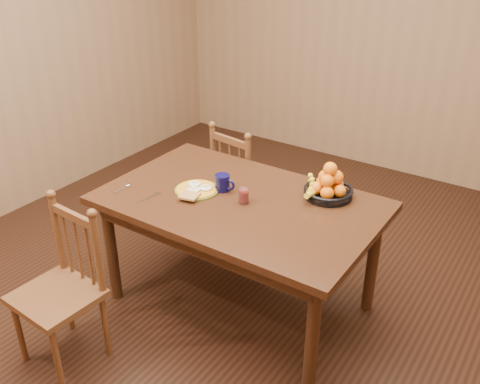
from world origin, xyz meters
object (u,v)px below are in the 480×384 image
Objects in this scene: coffee_mug at (223,183)px; fruit_bowl at (328,187)px; chair_near at (62,290)px; breakfast_plate at (196,190)px; dining_table at (240,212)px; chair_far at (243,184)px.

fruit_bowl is at bearing 26.56° from coffee_mug.
fruit_bowl reaches higher than chair_near.
breakfast_plate is 0.78m from fruit_bowl.
chair_near reaches higher than coffee_mug.
chair_near is 1.59m from fruit_bowl.
fruit_bowl is at bearing 38.28° from dining_table.
coffee_mug is at bearing 164.66° from dining_table.
chair_near reaches higher than chair_far.
chair_far is at bearing 114.04° from coffee_mug.
breakfast_plate is 2.23× the size of coffee_mug.
fruit_bowl is at bearing 55.52° from chair_near.
chair_near is 2.80× the size of fruit_bowl.
chair_near is at bearing 93.98° from chair_far.
chair_far is (-0.44, 0.69, -0.23)m from dining_table.
fruit_bowl reaches higher than dining_table.
chair_near is at bearing -127.82° from fruit_bowl.
breakfast_plate is at bearing -150.68° from fruit_bowl.
dining_table is 1.08m from chair_near.
dining_table is 0.30m from breakfast_plate.
chair_near reaches higher than breakfast_plate.
coffee_mug is 0.62m from fruit_bowl.
coffee_mug is (0.39, 0.94, 0.36)m from chair_near.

